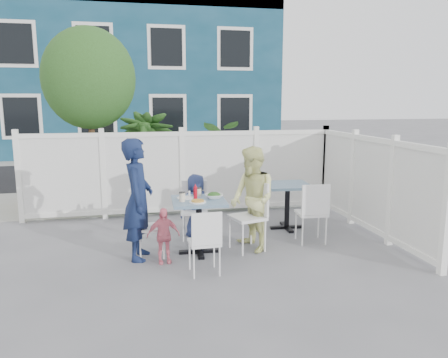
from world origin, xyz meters
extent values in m
plane|color=slate|center=(0.00, 0.00, 0.00)|extent=(80.00, 80.00, 0.00)
cube|color=gray|center=(0.00, 3.80, 0.01)|extent=(24.00, 2.60, 0.01)
cube|color=black|center=(0.00, 7.50, 0.00)|extent=(24.00, 5.00, 0.01)
cube|color=gray|center=(0.00, 10.60, 0.01)|extent=(24.00, 1.60, 0.01)
cube|color=#0F3B50|center=(-0.50, 14.00, 3.00)|extent=(11.00, 6.00, 6.00)
cube|color=black|center=(-3.00, 11.02, 1.60)|extent=(1.20, 0.04, 1.40)
cube|color=black|center=(1.00, 11.02, 1.60)|extent=(1.20, 0.04, 1.40)
cube|color=black|center=(-3.00, 11.02, 4.10)|extent=(1.20, 0.04, 1.40)
cube|color=black|center=(1.00, 11.02, 4.10)|extent=(1.20, 0.04, 1.40)
cube|color=white|center=(0.10, 2.40, 0.82)|extent=(5.80, 0.04, 1.40)
cube|color=white|center=(0.10, 2.40, 1.56)|extent=(5.86, 0.08, 0.08)
cube|color=white|center=(0.10, 2.40, 0.06)|extent=(5.86, 0.08, 0.12)
cube|color=white|center=(3.00, 0.60, 0.82)|extent=(0.04, 3.60, 1.40)
cube|color=white|center=(3.00, 0.60, 1.56)|extent=(0.08, 3.66, 0.08)
cube|color=white|center=(3.00, 0.60, 0.06)|extent=(0.08, 3.66, 0.12)
cylinder|color=#382316|center=(-1.60, 3.30, 1.20)|extent=(0.12, 0.12, 2.40)
ellipsoid|color=#224217|center=(-1.60, 3.30, 2.60)|extent=(1.80, 1.62, 1.98)
cube|color=gold|center=(-2.40, 4.00, 0.66)|extent=(0.79, 0.62, 1.32)
imported|color=#224217|center=(-0.49, 3.10, 0.99)|extent=(1.17, 1.17, 1.97)
imported|color=#224217|center=(1.27, 3.00, 0.86)|extent=(1.66, 1.48, 1.72)
cube|color=#375773|center=(0.10, 0.21, 0.77)|extent=(0.78, 0.78, 0.04)
cylinder|color=black|center=(0.10, 0.21, 0.38)|extent=(0.09, 0.09, 0.73)
cube|color=black|center=(0.10, 0.21, 0.02)|extent=(0.59, 0.11, 0.04)
cube|color=black|center=(0.10, 0.21, 0.02)|extent=(0.11, 0.59, 0.04)
cube|color=#375773|center=(1.75, 1.12, 0.76)|extent=(0.78, 0.78, 0.04)
cylinder|color=black|center=(1.75, 1.12, 0.38)|extent=(0.08, 0.08, 0.72)
cube|color=black|center=(1.75, 1.12, 0.02)|extent=(0.58, 0.11, 0.04)
cube|color=black|center=(1.75, 1.12, 0.02)|extent=(0.11, 0.58, 0.04)
cube|color=white|center=(-0.58, 0.22, 0.42)|extent=(0.38, 0.40, 0.04)
cube|color=white|center=(-0.76, 0.22, 0.65)|extent=(0.03, 0.39, 0.42)
cylinder|color=white|center=(-0.43, 0.39, 0.21)|extent=(0.02, 0.02, 0.42)
cylinder|color=white|center=(-0.42, 0.06, 0.21)|extent=(0.02, 0.02, 0.42)
cylinder|color=white|center=(-0.74, 0.39, 0.21)|extent=(0.02, 0.02, 0.42)
cylinder|color=white|center=(-0.74, 0.05, 0.21)|extent=(0.02, 0.02, 0.42)
cube|color=white|center=(0.81, 0.20, 0.49)|extent=(0.55, 0.56, 0.04)
cube|color=white|center=(1.01, 0.25, 0.77)|extent=(0.16, 0.45, 0.49)
cylinder|color=white|center=(0.69, -0.05, 0.25)|extent=(0.03, 0.03, 0.49)
cylinder|color=white|center=(0.58, 0.33, 0.25)|extent=(0.03, 0.03, 0.49)
cylinder|color=white|center=(1.04, 0.06, 0.25)|extent=(0.03, 0.03, 0.49)
cylinder|color=white|center=(0.94, 0.44, 0.25)|extent=(0.03, 0.03, 0.49)
cube|color=white|center=(0.13, 0.89, 0.44)|extent=(0.46, 0.45, 0.04)
cube|color=white|center=(0.16, 1.08, 0.69)|extent=(0.41, 0.09, 0.44)
cylinder|color=white|center=(0.28, 0.70, 0.22)|extent=(0.02, 0.02, 0.44)
cylinder|color=white|center=(-0.07, 0.75, 0.22)|extent=(0.02, 0.02, 0.44)
cylinder|color=white|center=(0.33, 1.03, 0.22)|extent=(0.02, 0.02, 0.44)
cylinder|color=white|center=(-0.02, 1.08, 0.22)|extent=(0.02, 0.02, 0.44)
cube|color=white|center=(0.06, -0.55, 0.41)|extent=(0.40, 0.38, 0.04)
cube|color=white|center=(0.07, -0.72, 0.63)|extent=(0.38, 0.05, 0.41)
cylinder|color=white|center=(-0.11, -0.40, 0.20)|extent=(0.02, 0.02, 0.41)
cylinder|color=white|center=(0.21, -0.38, 0.20)|extent=(0.02, 0.02, 0.41)
cylinder|color=white|center=(-0.10, -0.71, 0.20)|extent=(0.02, 0.02, 0.41)
cylinder|color=white|center=(0.23, -0.69, 0.20)|extent=(0.02, 0.02, 0.41)
cube|color=white|center=(1.87, 0.35, 0.46)|extent=(0.46, 0.44, 0.04)
cube|color=white|center=(1.86, 0.16, 0.72)|extent=(0.43, 0.06, 0.46)
cylinder|color=white|center=(1.70, 0.54, 0.23)|extent=(0.02, 0.02, 0.46)
cylinder|color=white|center=(2.07, 0.51, 0.23)|extent=(0.02, 0.02, 0.46)
cylinder|color=white|center=(1.68, 0.19, 0.23)|extent=(0.02, 0.02, 0.46)
cylinder|color=white|center=(2.04, 0.17, 0.23)|extent=(0.02, 0.02, 0.46)
imported|color=#131F43|center=(-0.74, 0.17, 0.84)|extent=(0.49, 0.67, 1.68)
imported|color=#D7DD41|center=(0.89, 0.19, 0.77)|extent=(0.74, 0.86, 1.53)
imported|color=navy|center=(0.17, 1.00, 0.51)|extent=(0.58, 0.49, 1.02)
imported|color=pink|center=(-0.43, -0.08, 0.38)|extent=(0.47, 0.23, 0.77)
cylinder|color=white|center=(0.06, 0.04, 0.80)|extent=(0.23, 0.23, 0.01)
cylinder|color=white|center=(-0.08, 0.31, 0.80)|extent=(0.24, 0.24, 0.02)
imported|color=white|center=(0.33, 0.24, 0.82)|extent=(0.26, 0.26, 0.06)
cylinder|color=beige|center=(-0.14, 0.14, 0.85)|extent=(0.08, 0.08, 0.12)
cylinder|color=beige|center=(0.14, 0.45, 0.85)|extent=(0.08, 0.08, 0.12)
cylinder|color=#B80817|center=(0.07, 0.29, 0.87)|extent=(0.05, 0.05, 0.17)
cylinder|color=white|center=(0.00, 0.47, 0.83)|extent=(0.03, 0.03, 0.08)
cylinder|color=black|center=(0.08, 0.49, 0.83)|extent=(0.03, 0.03, 0.07)
camera|label=1|loc=(-0.75, -5.78, 2.19)|focal=35.00mm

